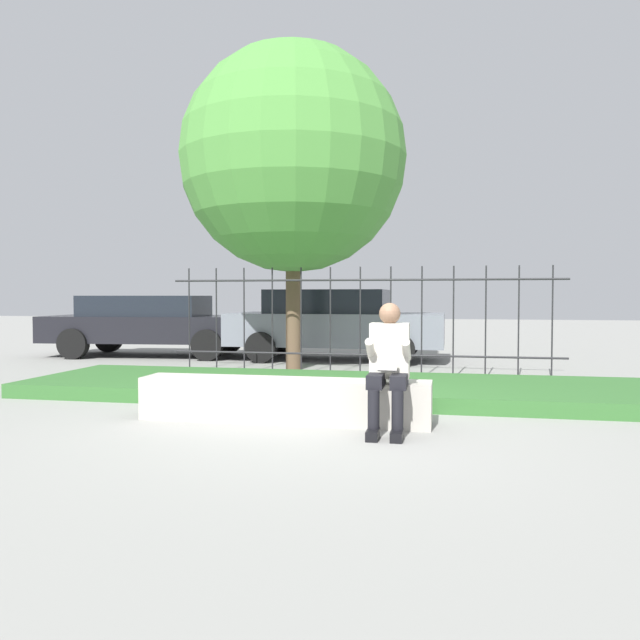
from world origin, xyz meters
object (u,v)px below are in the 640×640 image
object	(u,v)px
car_parked_center	(334,323)
stone_bench	(284,402)
person_seated_reader	(389,362)
tree_behind_fence	(293,160)
car_parked_left	(152,323)

from	to	relation	value
car_parked_center	stone_bench	bearing A→B (deg)	-84.21
person_seated_reader	tree_behind_fence	distance (m)	6.06
stone_bench	car_parked_center	xyz separation A→B (m)	(-0.60, 6.35, 0.57)
person_seated_reader	tree_behind_fence	world-z (taller)	tree_behind_fence
car_parked_left	car_parked_center	bearing A→B (deg)	-4.53
stone_bench	tree_behind_fence	world-z (taller)	tree_behind_fence
car_parked_left	tree_behind_fence	distance (m)	5.05
stone_bench	car_parked_left	world-z (taller)	car_parked_left
stone_bench	person_seated_reader	bearing A→B (deg)	-13.59
car_parked_center	car_parked_left	distance (m)	4.05
person_seated_reader	tree_behind_fence	xyz separation A→B (m)	(-2.13, 4.79, 3.04)
stone_bench	car_parked_left	size ratio (longest dim) A/B	0.64
person_seated_reader	car_parked_center	world-z (taller)	car_parked_center
stone_bench	car_parked_left	distance (m)	7.87
person_seated_reader	car_parked_left	size ratio (longest dim) A/B	0.26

